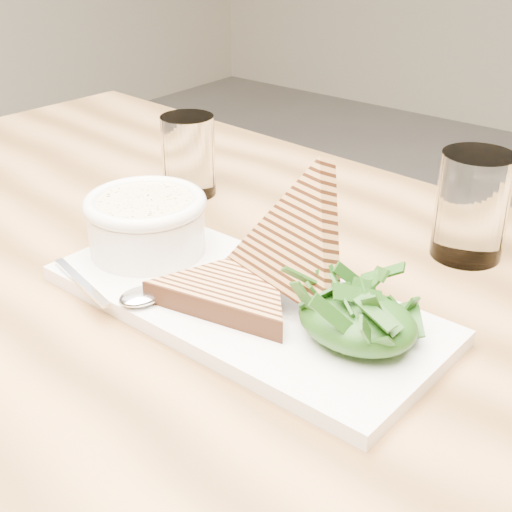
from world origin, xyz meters
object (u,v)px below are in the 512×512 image
Objects in this scene: platter at (243,303)px; table_top at (155,298)px; glass_far at (472,206)px; soup_bowl at (147,230)px; glass_near at (189,156)px.

table_top is at bearing -172.40° from platter.
glass_far is (0.22, 0.25, 0.08)m from table_top.
glass_near is (-0.10, 0.17, 0.01)m from soup_bowl.
glass_near is 0.89× the size of glass_far.
platter is 3.21× the size of soup_bowl.
soup_bowl is at bearing 141.75° from table_top.
platter is at bearing -37.00° from glass_near.
glass_near is at bearing 124.03° from table_top.
glass_near is (-0.24, 0.18, 0.04)m from platter.
platter is at bearing 7.60° from table_top.
platter is 0.14m from soup_bowl.
glass_near reaches higher than table_top.
table_top is 10.61× the size of soup_bowl.
glass_far reaches higher than platter.
platter is 3.75× the size of glass_near.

